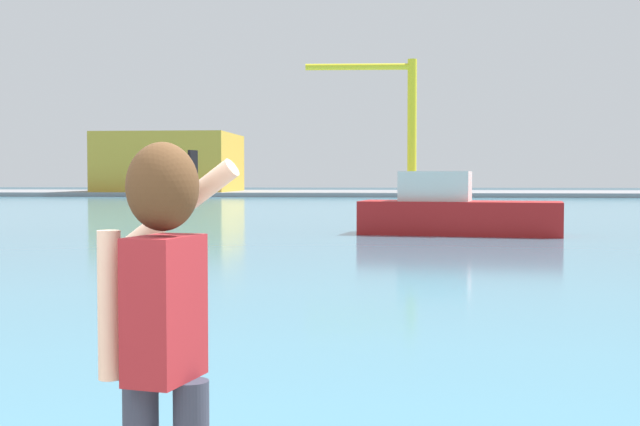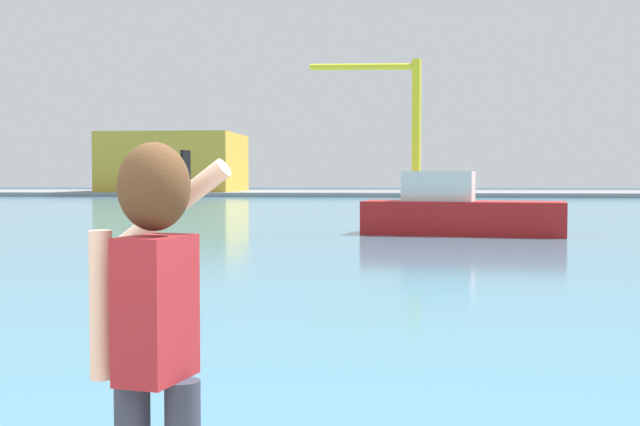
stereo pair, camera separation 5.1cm
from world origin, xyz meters
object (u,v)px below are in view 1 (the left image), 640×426
Objects in this scene: warehouse_left at (171,163)px; port_crane at (397,109)px; person_photographer at (163,317)px; boat_moored at (455,212)px.

port_crane reaches higher than warehouse_left.
boat_moored reaches higher than person_photographer.
person_photographer is 0.24× the size of boat_moored.
boat_moored is 61.69m from port_crane.
port_crane is at bearing 12.51° from person_photographer.
warehouse_left is 26.41m from port_crane.
port_crane is (25.71, -1.84, 5.75)m from warehouse_left.
boat_moored is at bearing -88.25° from port_crane.
port_crane is at bearing 101.29° from boat_moored.
boat_moored is (3.11, 27.00, -0.71)m from person_photographer.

